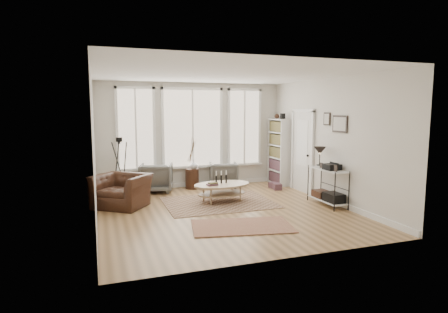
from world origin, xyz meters
name	(u,v)px	position (x,y,z in m)	size (l,w,h in m)	color
room	(225,145)	(0.02, 0.03, 1.43)	(5.50, 5.54, 2.90)	#A87F51
bay_window	(193,130)	(0.00, 2.71, 1.61)	(4.14, 0.12, 2.24)	tan
door	(302,149)	(2.57, 1.15, 1.12)	(0.09, 1.06, 2.22)	silver
bookcase	(279,152)	(2.44, 2.23, 0.96)	(0.31, 0.85, 2.06)	white
low_shelf	(327,183)	(2.38, -0.30, 0.51)	(0.38, 1.08, 1.30)	white
wall_art	(336,123)	(2.58, -0.27, 1.88)	(0.04, 0.88, 0.44)	black
rug_main	(219,203)	(0.10, 0.69, 0.01)	(2.49, 1.87, 0.01)	brown
rug_runner	(242,226)	(-0.04, -1.15, 0.01)	(1.85, 1.03, 0.01)	brown
coffee_table	(222,188)	(0.20, 0.76, 0.34)	(1.46, 1.02, 0.63)	tan
armchair_left	(157,177)	(-1.09, 2.37, 0.38)	(0.81, 0.84, 0.76)	#60605B
armchair_right	(223,175)	(0.78, 2.36, 0.35)	(0.75, 0.78, 0.71)	#60605B
side_table	(192,162)	(-0.10, 2.45, 0.74)	(0.37, 0.37, 1.55)	#371E13
vase	(194,164)	(-0.05, 2.43, 0.67)	(0.23, 0.23, 0.24)	silver
accent_chair	(122,191)	(-2.06, 1.09, 0.36)	(1.11, 0.97, 0.72)	#371E13
tripod_camera	(120,170)	(-2.03, 2.05, 0.69)	(0.52, 0.52, 1.49)	black
book_stack_near	(274,185)	(2.05, 1.75, 0.08)	(0.20, 0.25, 0.16)	maroon
book_stack_far	(277,187)	(2.05, 1.54, 0.08)	(0.21, 0.26, 0.17)	maroon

